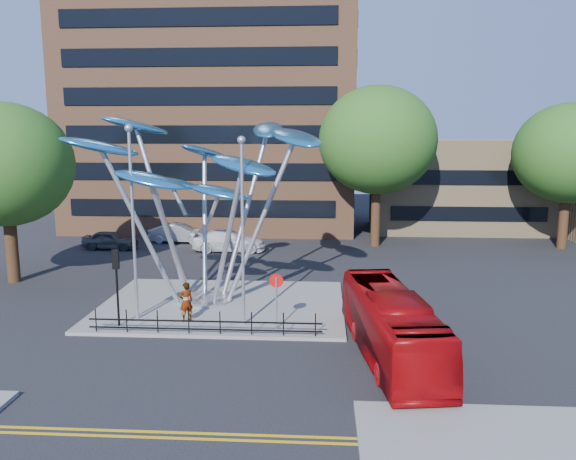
# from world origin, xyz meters

# --- Properties ---
(ground) EXTENTS (120.00, 120.00, 0.00)m
(ground) POSITION_xyz_m (0.00, 0.00, 0.00)
(ground) COLOR black
(ground) RESTS_ON ground
(traffic_island) EXTENTS (12.00, 9.00, 0.15)m
(traffic_island) POSITION_xyz_m (-1.00, 6.00, 0.07)
(traffic_island) COLOR slate
(traffic_island) RESTS_ON ground
(double_yellow_near) EXTENTS (40.00, 0.12, 0.01)m
(double_yellow_near) POSITION_xyz_m (0.00, -6.00, 0.01)
(double_yellow_near) COLOR gold
(double_yellow_near) RESTS_ON ground
(double_yellow_far) EXTENTS (40.00, 0.12, 0.01)m
(double_yellow_far) POSITION_xyz_m (0.00, -6.30, 0.01)
(double_yellow_far) COLOR gold
(double_yellow_far) RESTS_ON ground
(brick_tower) EXTENTS (25.00, 15.00, 30.00)m
(brick_tower) POSITION_xyz_m (-6.00, 32.00, 15.00)
(brick_tower) COLOR brown
(brick_tower) RESTS_ON ground
(low_building_near) EXTENTS (15.00, 8.00, 8.00)m
(low_building_near) POSITION_xyz_m (16.00, 30.00, 4.00)
(low_building_near) COLOR tan
(low_building_near) RESTS_ON ground
(tree_right) EXTENTS (8.80, 8.80, 12.11)m
(tree_right) POSITION_xyz_m (8.00, 22.00, 8.04)
(tree_right) COLOR black
(tree_right) RESTS_ON ground
(tree_left) EXTENTS (7.60, 7.60, 10.32)m
(tree_left) POSITION_xyz_m (-14.00, 10.00, 6.79)
(tree_left) COLOR black
(tree_left) RESTS_ON ground
(tree_far) EXTENTS (8.00, 8.00, 10.81)m
(tree_far) POSITION_xyz_m (22.00, 22.00, 7.11)
(tree_far) COLOR black
(tree_far) RESTS_ON ground
(leaf_sculpture) EXTENTS (12.72, 9.54, 9.51)m
(leaf_sculpture) POSITION_xyz_m (-2.07, 6.68, 6.87)
(leaf_sculpture) COLOR #9EA0A5
(leaf_sculpture) RESTS_ON traffic_island
(street_lamp_left) EXTENTS (0.36, 0.36, 8.80)m
(street_lamp_left) POSITION_xyz_m (-4.50, 3.50, 5.36)
(street_lamp_left) COLOR #9EA0A5
(street_lamp_left) RESTS_ON traffic_island
(street_lamp_right) EXTENTS (0.36, 0.36, 8.30)m
(street_lamp_right) POSITION_xyz_m (0.50, 3.00, 5.09)
(street_lamp_right) COLOR #9EA0A5
(street_lamp_right) RESTS_ON traffic_island
(traffic_light_island) EXTENTS (0.28, 0.18, 3.42)m
(traffic_light_island) POSITION_xyz_m (-5.00, 2.50, 2.61)
(traffic_light_island) COLOR black
(traffic_light_island) RESTS_ON traffic_island
(no_entry_sign_island) EXTENTS (0.60, 0.10, 2.45)m
(no_entry_sign_island) POSITION_xyz_m (2.00, 2.52, 1.82)
(no_entry_sign_island) COLOR #9EA0A5
(no_entry_sign_island) RESTS_ON traffic_island
(pedestrian_railing_front) EXTENTS (10.00, 0.06, 1.00)m
(pedestrian_railing_front) POSITION_xyz_m (-1.00, 1.70, 0.55)
(pedestrian_railing_front) COLOR black
(pedestrian_railing_front) RESTS_ON traffic_island
(red_bus) EXTENTS (3.39, 9.56, 2.60)m
(red_bus) POSITION_xyz_m (6.60, 0.04, 1.30)
(red_bus) COLOR #98070A
(red_bus) RESTS_ON ground
(pedestrian) EXTENTS (0.79, 0.75, 1.81)m
(pedestrian) POSITION_xyz_m (-2.16, 3.28, 1.06)
(pedestrian) COLOR gray
(pedestrian) RESTS_ON traffic_island
(parked_car_left) EXTENTS (4.10, 1.72, 1.38)m
(parked_car_left) POSITION_xyz_m (-11.89, 19.55, 0.69)
(parked_car_left) COLOR #3F4347
(parked_car_left) RESTS_ON ground
(parked_car_mid) EXTENTS (4.70, 1.87, 1.52)m
(parked_car_mid) POSITION_xyz_m (-7.39, 22.38, 0.76)
(parked_car_mid) COLOR #A8AAB0
(parked_car_mid) RESTS_ON ground
(parked_car_right) EXTENTS (5.43, 2.44, 1.55)m
(parked_car_right) POSITION_xyz_m (-2.89, 19.31, 0.77)
(parked_car_right) COLOR silver
(parked_car_right) RESTS_ON ground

